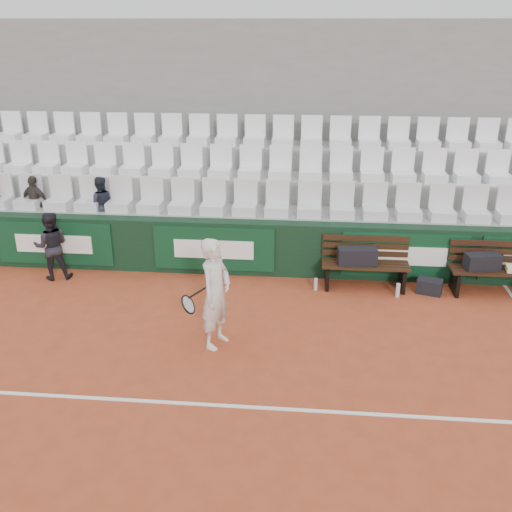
# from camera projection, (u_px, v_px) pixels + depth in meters

# --- Properties ---
(ground) EXTENTS (80.00, 80.00, 0.00)m
(ground) POSITION_uv_depth(u_px,v_px,m) (181.00, 403.00, 6.99)
(ground) COLOR #AA4426
(ground) RESTS_ON ground
(court_baseline) EXTENTS (18.00, 0.06, 0.01)m
(court_baseline) POSITION_uv_depth(u_px,v_px,m) (181.00, 403.00, 6.98)
(court_baseline) COLOR white
(court_baseline) RESTS_ON ground
(back_barrier) EXTENTS (18.00, 0.34, 1.00)m
(back_barrier) POSITION_uv_depth(u_px,v_px,m) (230.00, 247.00, 10.47)
(back_barrier) COLOR black
(back_barrier) RESTS_ON ground
(grandstand_tier_front) EXTENTS (18.00, 0.95, 1.00)m
(grandstand_tier_front) POSITION_uv_depth(u_px,v_px,m) (231.00, 235.00, 11.05)
(grandstand_tier_front) COLOR #969693
(grandstand_tier_front) RESTS_ON ground
(grandstand_tier_mid) EXTENTS (18.00, 0.95, 1.45)m
(grandstand_tier_mid) POSITION_uv_depth(u_px,v_px,m) (237.00, 209.00, 11.84)
(grandstand_tier_mid) COLOR #959593
(grandstand_tier_mid) RESTS_ON ground
(grandstand_tier_back) EXTENTS (18.00, 0.95, 1.90)m
(grandstand_tier_back) POSITION_uv_depth(u_px,v_px,m) (242.00, 187.00, 12.63)
(grandstand_tier_back) COLOR #969694
(grandstand_tier_back) RESTS_ON ground
(grandstand_rear_wall) EXTENTS (18.00, 0.30, 4.40)m
(grandstand_rear_wall) POSITION_uv_depth(u_px,v_px,m) (244.00, 125.00, 12.73)
(grandstand_rear_wall) COLOR gray
(grandstand_rear_wall) RESTS_ON ground
(seat_row_front) EXTENTS (11.90, 0.44, 0.63)m
(seat_row_front) POSITION_uv_depth(u_px,v_px,m) (229.00, 197.00, 10.58)
(seat_row_front) COLOR silver
(seat_row_front) RESTS_ON grandstand_tier_front
(seat_row_mid) EXTENTS (11.90, 0.44, 0.63)m
(seat_row_mid) POSITION_uv_depth(u_px,v_px,m) (235.00, 162.00, 11.29)
(seat_row_mid) COLOR white
(seat_row_mid) RESTS_ON grandstand_tier_mid
(seat_row_back) EXTENTS (11.90, 0.44, 0.63)m
(seat_row_back) POSITION_uv_depth(u_px,v_px,m) (240.00, 131.00, 11.99)
(seat_row_back) COLOR white
(seat_row_back) RESTS_ON grandstand_tier_back
(bench_left) EXTENTS (1.50, 0.56, 0.45)m
(bench_left) POSITION_uv_depth(u_px,v_px,m) (364.00, 275.00, 9.96)
(bench_left) COLOR #341E0F
(bench_left) RESTS_ON ground
(bench_right) EXTENTS (1.50, 0.56, 0.45)m
(bench_right) POSITION_uv_depth(u_px,v_px,m) (494.00, 282.00, 9.73)
(bench_right) COLOR black
(bench_right) RESTS_ON ground
(sports_bag_left) EXTENTS (0.68, 0.33, 0.28)m
(sports_bag_left) POSITION_uv_depth(u_px,v_px,m) (357.00, 256.00, 9.83)
(sports_bag_left) COLOR black
(sports_bag_left) RESTS_ON bench_left
(sports_bag_right) EXTENTS (0.62, 0.38, 0.27)m
(sports_bag_right) POSITION_uv_depth(u_px,v_px,m) (482.00, 262.00, 9.62)
(sports_bag_right) COLOR black
(sports_bag_right) RESTS_ON bench_right
(sports_bag_ground) EXTENTS (0.48, 0.37, 0.25)m
(sports_bag_ground) POSITION_uv_depth(u_px,v_px,m) (430.00, 286.00, 9.78)
(sports_bag_ground) COLOR black
(sports_bag_ground) RESTS_ON ground
(water_bottle_near) EXTENTS (0.06, 0.06, 0.22)m
(water_bottle_near) POSITION_uv_depth(u_px,v_px,m) (316.00, 284.00, 9.90)
(water_bottle_near) COLOR #AFC0C7
(water_bottle_near) RESTS_ON ground
(water_bottle_far) EXTENTS (0.07, 0.07, 0.25)m
(water_bottle_far) POSITION_uv_depth(u_px,v_px,m) (398.00, 290.00, 9.65)
(water_bottle_far) COLOR silver
(water_bottle_far) RESTS_ON ground
(tennis_player) EXTENTS (0.78, 0.69, 1.63)m
(tennis_player) POSITION_uv_depth(u_px,v_px,m) (216.00, 293.00, 7.97)
(tennis_player) COLOR silver
(tennis_player) RESTS_ON ground
(ball_kid) EXTENTS (0.73, 0.64, 1.26)m
(ball_kid) POSITION_uv_depth(u_px,v_px,m) (51.00, 246.00, 10.18)
(ball_kid) COLOR black
(ball_kid) RESTS_ON ground
(spectator_b) EXTENTS (0.67, 0.40, 1.07)m
(spectator_b) POSITION_uv_depth(u_px,v_px,m) (32.00, 180.00, 10.87)
(spectator_b) COLOR #322D28
(spectator_b) RESTS_ON grandstand_tier_front
(spectator_c) EXTENTS (0.63, 0.55, 1.08)m
(spectator_c) POSITION_uv_depth(u_px,v_px,m) (98.00, 182.00, 10.76)
(spectator_c) COLOR #1F232E
(spectator_c) RESTS_ON grandstand_tier_front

